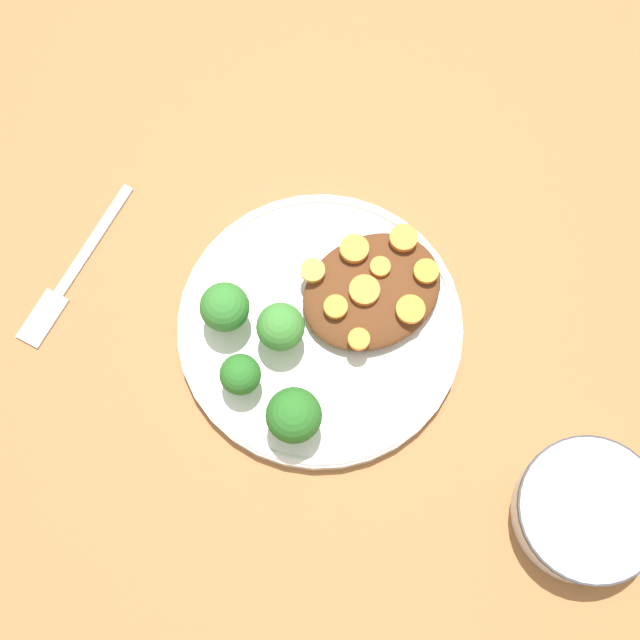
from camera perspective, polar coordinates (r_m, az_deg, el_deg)
ground_plane at (r=0.82m, az=-0.00°, el=-0.62°), size 4.00×4.00×0.00m
plate at (r=0.81m, az=-0.00°, el=-0.42°), size 0.26×0.26×0.02m
dip_bowl at (r=0.80m, az=16.70°, el=-11.62°), size 0.12×0.12×0.04m
stew_mound at (r=0.81m, az=3.32°, el=1.89°), size 0.13×0.11×0.02m
broccoli_floret_0 at (r=0.77m, az=-2.54°, el=-0.46°), size 0.04×0.04×0.06m
broccoli_floret_1 at (r=0.75m, az=-1.68°, el=-6.14°), size 0.05×0.05×0.06m
broccoli_floret_2 at (r=0.78m, az=-6.11°, el=0.79°), size 0.04×0.04×0.06m
broccoli_floret_3 at (r=0.77m, az=-5.11°, el=-3.52°), size 0.04×0.04×0.05m
carrot_slice_0 at (r=0.80m, az=3.87°, el=3.41°), size 0.02×0.02×0.01m
carrot_slice_1 at (r=0.79m, az=5.81°, el=0.68°), size 0.03×0.03×0.01m
carrot_slice_2 at (r=0.78m, az=0.88°, el=1.05°), size 0.02×0.02×0.01m
carrot_slice_3 at (r=0.80m, az=6.81°, el=3.12°), size 0.02×0.02×0.01m
carrot_slice_4 at (r=0.77m, az=2.50°, el=-1.23°), size 0.02×0.02×0.01m
carrot_slice_5 at (r=0.79m, az=3.00°, el=1.69°), size 0.03×0.03×0.01m
carrot_slice_6 at (r=0.81m, az=5.36°, el=5.25°), size 0.03×0.03×0.01m
carrot_slice_7 at (r=0.79m, az=-0.47°, el=3.19°), size 0.02×0.02×0.01m
carrot_slice_8 at (r=0.80m, az=2.21°, el=4.57°), size 0.03×0.03×0.01m
fork at (r=0.87m, az=-15.82°, el=2.57°), size 0.16×0.11×0.01m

